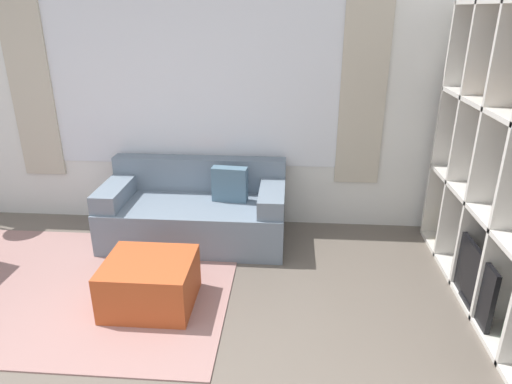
# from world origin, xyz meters

# --- Properties ---
(wall_back) EXTENTS (6.65, 0.11, 2.70)m
(wall_back) POSITION_xyz_m (0.00, 2.82, 1.36)
(wall_back) COLOR white
(wall_back) RESTS_ON ground_plane
(area_rug) EXTENTS (2.83, 1.92, 0.01)m
(area_rug) POSITION_xyz_m (-0.89, 1.38, 0.01)
(area_rug) COLOR gray
(area_rug) RESTS_ON ground_plane
(couch_main) EXTENTS (1.77, 0.86, 0.76)m
(couch_main) POSITION_xyz_m (0.06, 2.34, 0.29)
(couch_main) COLOR slate
(couch_main) RESTS_ON ground_plane
(ottoman) EXTENTS (0.67, 0.60, 0.39)m
(ottoman) POSITION_xyz_m (-0.07, 1.20, 0.20)
(ottoman) COLOR #B74C23
(ottoman) RESTS_ON ground_plane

